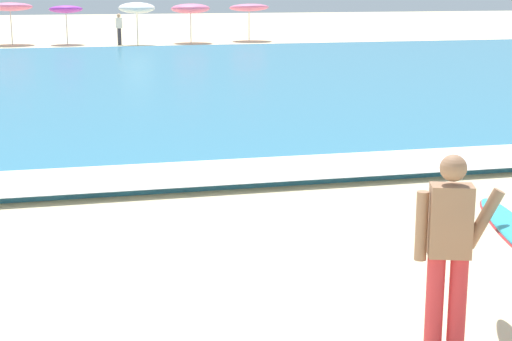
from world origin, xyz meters
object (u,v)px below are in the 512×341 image
beach_umbrella_5 (190,9)px  beach_umbrella_3 (66,9)px  surfer_with_board (478,240)px  beachgoer_near_row_mid (119,28)px  beach_umbrella_2 (10,7)px  beach_umbrella_4 (137,8)px  beach_umbrella_6 (249,8)px

beach_umbrella_5 → beach_umbrella_3: bearing=176.4°
surfer_with_board → beachgoer_near_row_mid: bearing=89.6°
beach_umbrella_3 → beachgoer_near_row_mid: 2.93m
beach_umbrella_2 → beachgoer_near_row_mid: bearing=-15.1°
beach_umbrella_5 → beach_umbrella_2: bearing=174.6°
beach_umbrella_2 → beach_umbrella_3: 2.81m
beach_umbrella_2 → beach_umbrella_4: (6.24, -1.97, -0.04)m
beach_umbrella_2 → beach_umbrella_5: 9.22m
beach_umbrella_3 → beach_umbrella_4: size_ratio=0.94×
surfer_with_board → beach_umbrella_2: bearing=97.5°
surfer_with_board → beach_umbrella_5: bearing=83.8°
surfer_with_board → beach_umbrella_5: beach_umbrella_5 is taller
surfer_with_board → beach_umbrella_2: beach_umbrella_2 is taller
surfer_with_board → beach_umbrella_3: size_ratio=1.17×
beach_umbrella_3 → beach_umbrella_6: (9.77, 0.32, 0.01)m
beach_umbrella_2 → beachgoer_near_row_mid: beach_umbrella_2 is taller
beach_umbrella_2 → beach_umbrella_4: bearing=-17.5°
beach_umbrella_3 → beach_umbrella_4: beach_umbrella_4 is taller
beach_umbrella_2 → beach_umbrella_5: beach_umbrella_2 is taller
beach_umbrella_5 → beach_umbrella_6: (3.36, 0.72, 0.01)m
beach_umbrella_4 → beach_umbrella_2: bearing=162.5°
beach_umbrella_2 → beach_umbrella_6: beach_umbrella_2 is taller
surfer_with_board → beach_umbrella_6: 39.06m
beach_umbrella_4 → beach_umbrella_6: 6.55m
beach_umbrella_6 → beachgoer_near_row_mid: bearing=-169.7°
surfer_with_board → beach_umbrella_3: 38.09m
beach_umbrella_4 → beach_umbrella_5: size_ratio=1.05×
beach_umbrella_2 → beach_umbrella_4: 6.54m
beach_umbrella_5 → beachgoer_near_row_mid: (-3.81, -0.57, -0.94)m
surfer_with_board → beach_umbrella_6: bearing=79.0°
beach_umbrella_4 → surfer_with_board: bearing=-91.8°
beach_umbrella_3 → beach_umbrella_6: bearing=1.9°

